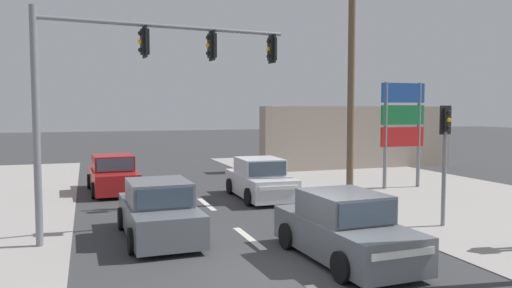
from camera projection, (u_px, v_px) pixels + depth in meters
The scene contains 12 objects.
ground_plane at pixel (293, 273), 10.56m from camera, with size 140.00×140.00×0.00m, color #3A3A3D.
lane_dash_mid at pixel (249, 238), 13.39m from camera, with size 0.20×2.40×0.01m, color silver.
lane_dash_far at pixel (206, 204), 18.11m from camera, with size 0.20×2.40×0.01m, color silver.
utility_pole_midground_right at pixel (349, 50), 18.31m from camera, with size 3.78×0.30×10.51m.
traffic_signal_mast at pixel (133, 75), 13.23m from camera, with size 6.86×0.99×6.00m.
pedestal_signal_right_kerb at pixel (445, 145), 14.52m from camera, with size 0.44×0.30×3.56m.
shopping_plaza_sign at pixel (403, 120), 21.58m from camera, with size 2.10×0.16×4.60m.
shopfront_wall_far at pixel (359, 137), 29.08m from camera, with size 12.00×1.00×3.60m, color #A39384.
sedan_receding_far at pixel (159, 212), 13.35m from camera, with size 1.98×4.28×1.56m.
sedan_oncoming_near at pixel (260, 180), 19.29m from camera, with size 1.95×4.27×1.56m.
sedan_kerbside_parked at pixel (113, 175), 20.69m from camera, with size 2.06×4.32×1.56m.
sedan_crossing_left at pixel (344, 229), 11.42m from camera, with size 2.03×4.30×1.56m.
Camera 1 is at (-4.07, -9.53, 3.47)m, focal length 35.00 mm.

